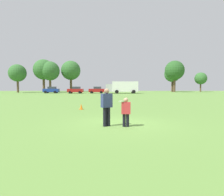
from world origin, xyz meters
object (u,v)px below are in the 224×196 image
player_thrower (107,105)px  traffic_cone (81,107)px  player_defender (126,111)px  parked_car_near_left (51,90)px  parked_car_center (97,90)px  parked_car_mid_left (76,90)px  box_truck (123,87)px  frisbee (122,101)px

player_thrower → traffic_cone: player_thrower is taller
player_defender → parked_car_near_left: size_ratio=0.33×
player_thrower → traffic_cone: 7.38m
player_defender → parked_car_center: (-4.18, 44.36, 0.15)m
parked_car_mid_left → box_truck: box_truck is taller
player_defender → parked_car_mid_left: size_ratio=0.33×
player_thrower → parked_car_center: (-3.25, 44.24, -0.11)m
player_defender → traffic_cone: bearing=113.9°
player_defender → frisbee: 0.51m
player_defender → parked_car_center: 44.56m
player_defender → frisbee: player_defender is taller
parked_car_mid_left → parked_car_center: same height
parked_car_mid_left → box_truck: size_ratio=0.50×
parked_car_near_left → player_thrower: bearing=-70.7°
parked_car_center → box_truck: size_ratio=0.50×
traffic_cone → box_truck: bearing=80.7°
frisbee → traffic_cone: (-2.94, 7.14, -1.01)m
box_truck → frisbee: bearing=-94.0°
frisbee → box_truck: size_ratio=0.03×
parked_car_center → parked_car_near_left: bearing=175.1°
parked_car_near_left → frisbee: bearing=-69.9°
parked_car_center → box_truck: (6.98, -0.87, 0.83)m
player_defender → parked_car_near_left: bearing=110.3°
player_thrower → parked_car_near_left: player_thrower is taller
traffic_cone → parked_car_mid_left: bearing=100.3°
parked_car_center → box_truck: bearing=-7.1°
player_thrower → traffic_cone: (-2.22, 6.99, -0.80)m
player_thrower → frisbee: size_ratio=6.67×
traffic_cone → player_thrower: bearing=-72.4°
player_thrower → player_defender: bearing=-7.3°
parked_car_near_left → player_defender: bearing=-69.7°
traffic_cone → box_truck: 36.89m
player_thrower → parked_car_near_left: size_ratio=0.43×
traffic_cone → parked_car_mid_left: parked_car_mid_left is taller
player_thrower → parked_car_mid_left: size_ratio=0.43×
player_thrower → box_truck: size_ratio=0.21×
player_thrower → player_defender: player_thrower is taller
box_truck → parked_car_center: bearing=172.9°
frisbee → traffic_cone: frisbee is taller
frisbee → parked_car_center: (-3.97, 44.39, -0.31)m
player_thrower → player_defender: (0.93, -0.12, -0.26)m
frisbee → parked_car_mid_left: (-9.62, 43.82, -0.31)m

